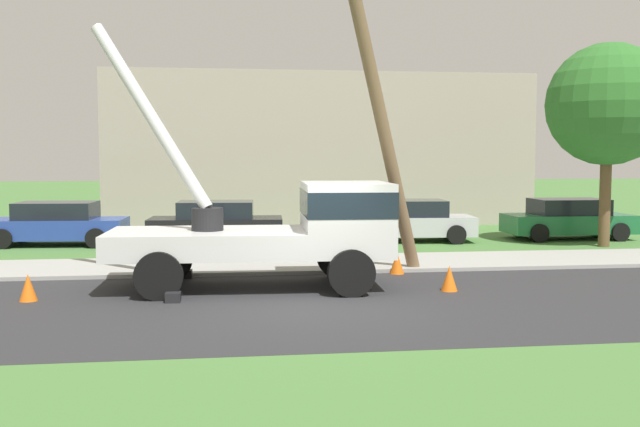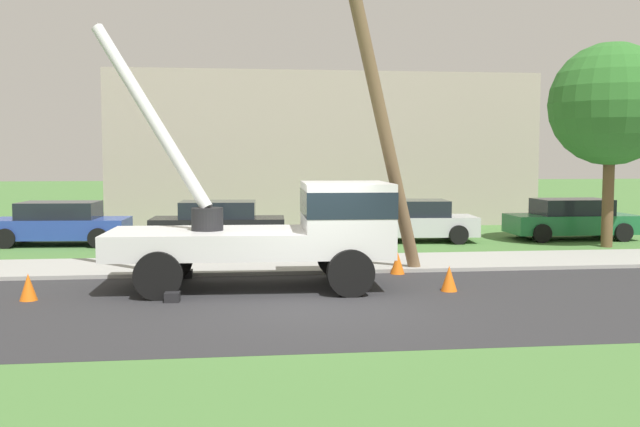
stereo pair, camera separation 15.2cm
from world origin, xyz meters
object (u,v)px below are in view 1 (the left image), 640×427
Objects in this scene: parked_sedan_blue at (57,224)px; roadside_tree_near at (608,105)px; utility_truck at (288,225)px; parked_sedan_green at (568,219)px; leaning_utility_pole at (376,93)px; traffic_cone_behind at (28,287)px; parked_sedan_silver at (408,221)px; traffic_cone_ahead at (449,278)px; traffic_cone_curbside at (397,263)px; parked_sedan_black at (216,223)px.

roadside_tree_near is at bearing -8.86° from parked_sedan_blue.
utility_truck is 1.53× the size of parked_sedan_green.
leaning_utility_pole reaches higher than parked_sedan_blue.
parked_sedan_silver is (10.26, 9.07, 0.43)m from traffic_cone_behind.
leaning_utility_pole reaches higher than parked_sedan_green.
traffic_cone_ahead is 10.95m from roadside_tree_near.
traffic_cone_curbside is at bearing -36.64° from parked_sedan_blue.
parked_sedan_green is at bearing -0.59° from parked_sedan_silver.
traffic_cone_curbside is (8.23, 2.35, 0.00)m from traffic_cone_behind.
parked_sedan_green is at bearing 51.53° from traffic_cone_ahead.
parked_sedan_blue is at bearing 171.14° from roadside_tree_near.
traffic_cone_behind is at bearing -164.08° from traffic_cone_curbside.
leaning_utility_pole reaches higher than utility_truck.
traffic_cone_behind is 0.13× the size of parked_sedan_green.
leaning_utility_pole is 15.52× the size of traffic_cone_behind.
traffic_cone_curbside is at bearing -106.79° from parked_sedan_silver.
parked_sedan_black is at bearing 118.70° from traffic_cone_ahead.
parked_sedan_silver is at bearing 41.48° from traffic_cone_behind.
roadside_tree_near is (10.80, 5.95, 3.15)m from utility_truck.
parked_sedan_silver reaches higher than traffic_cone_behind.
traffic_cone_ahead is 14.10m from parked_sedan_blue.
leaning_utility_pole is at bearing 16.12° from traffic_cone_behind.
parked_sedan_blue is (-9.71, 7.22, 0.43)m from traffic_cone_curbside.
traffic_cone_behind is at bearing -81.24° from parked_sedan_blue.
traffic_cone_curbside is 0.12× the size of parked_sedan_blue.
traffic_cone_ahead is 0.12× the size of parked_sedan_blue.
roadside_tree_near is (5.91, -2.26, 3.85)m from parked_sedan_silver.
traffic_cone_curbside is 10.27m from parked_sedan_green.
utility_truck reaches higher than traffic_cone_curbside.
traffic_cone_behind is at bearing -138.52° from parked_sedan_silver.
parked_sedan_green is at bearing 93.80° from roadside_tree_near.
parked_sedan_black is at bearing 178.84° from parked_sedan_green.
parked_sedan_silver is at bearing 73.21° from traffic_cone_curbside.
utility_truck reaches higher than parked_sedan_green.
parked_sedan_silver is (11.73, -0.49, 0.00)m from parked_sedan_blue.
roadside_tree_near reaches higher than traffic_cone_curbside.
roadside_tree_near reaches higher than parked_sedan_black.
leaning_utility_pole is 9.71m from roadside_tree_near.
utility_truck is at bearing -120.74° from parked_sedan_silver.
parked_sedan_black is at bearing 168.89° from roadside_tree_near.
parked_sedan_black is at bearing 123.19° from traffic_cone_curbside.
traffic_cone_ahead is 9.26m from parked_sedan_silver.
utility_truck is 12.06× the size of traffic_cone_curbside.
roadside_tree_near is (7.94, 4.47, 4.28)m from traffic_cone_curbside.
parked_sedan_black is at bearing 101.24° from utility_truck.
utility_truck reaches higher than parked_sedan_blue.
parked_sedan_black is 12.32m from parked_sedan_green.
utility_truck is 3.74m from traffic_cone_ahead.
leaning_utility_pole is (2.25, 1.34, 3.05)m from utility_truck.
parked_sedan_blue is at bearing 143.36° from traffic_cone_curbside.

